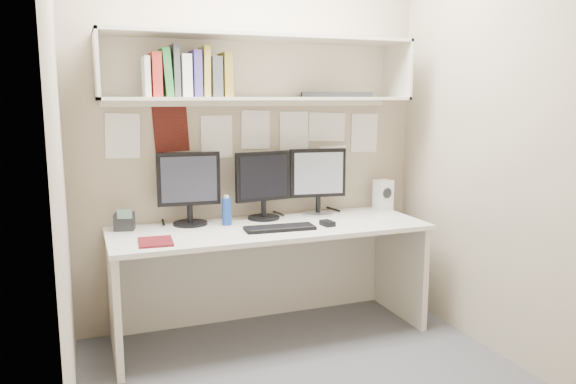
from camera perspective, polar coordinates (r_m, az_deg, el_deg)
name	(u,v)px	position (r m, az deg, el deg)	size (l,w,h in m)	color
floor	(308,380)	(3.27, 2.09, -18.51)	(2.40, 2.00, 0.01)	#4C4C51
wall_back	(253,133)	(3.83, -3.61, 6.02)	(2.40, 0.02, 2.60)	tan
wall_front	(422,167)	(2.01, 13.41, 2.53)	(2.40, 0.02, 2.60)	tan
wall_left	(58,152)	(2.66, -22.32, 3.75)	(0.02, 2.00, 2.60)	tan
wall_right	(498,138)	(3.53, 20.56, 5.13)	(0.02, 2.00, 2.60)	tan
desk	(270,280)	(3.68, -1.83, -8.97)	(2.00, 0.70, 0.73)	silver
overhead_hutch	(258,69)	(3.69, -3.03, 12.41)	(2.00, 0.38, 0.40)	beige
pinned_papers	(253,140)	(3.83, -3.58, 5.27)	(1.92, 0.01, 0.48)	white
monitor_left	(189,185)	(3.62, -10.03, 0.66)	(0.40, 0.22, 0.47)	black
monitor_center	(263,182)	(3.75, -2.54, 1.00)	(0.39, 0.21, 0.45)	black
monitor_right	(318,179)	(3.89, 3.05, 1.35)	(0.40, 0.22, 0.46)	#A5A5AA
keyboard	(280,228)	(3.47, -0.84, -3.68)	(0.43, 0.15, 0.02)	black
mouse	(327,223)	(3.59, 4.02, -3.19)	(0.06, 0.10, 0.03)	black
speaker	(383,195)	(4.13, 9.64, -0.29)	(0.13, 0.13, 0.22)	silver
blue_bottle	(227,211)	(3.61, -6.24, -1.92)	(0.06, 0.06, 0.19)	#153A94
maroon_notebook	(156,242)	(3.25, -13.30, -4.94)	(0.19, 0.23, 0.01)	#590F17
desk_phone	(124,221)	(3.60, -16.29, -2.87)	(0.14, 0.13, 0.14)	black
book_stack	(188,74)	(3.49, -10.14, 11.68)	(0.52, 0.19, 0.31)	silver
hutch_tray	(336,94)	(3.84, 4.93, 9.85)	(0.47, 0.18, 0.03)	black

